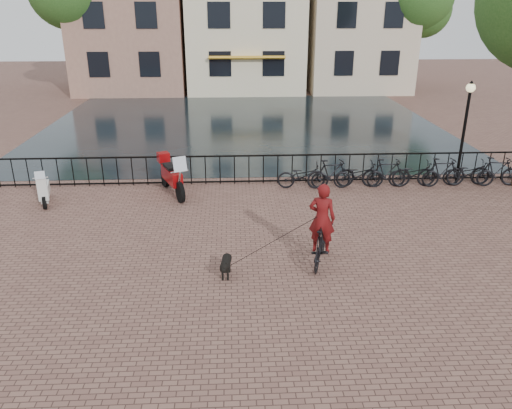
{
  "coord_description": "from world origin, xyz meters",
  "views": [
    {
      "loc": [
        -0.56,
        -8.44,
        5.79
      ],
      "look_at": [
        0.0,
        3.0,
        1.2
      ],
      "focal_mm": 35.0,
      "sensor_mm": 36.0,
      "label": 1
    }
  ],
  "objects_px": {
    "lamp_post": "(466,116)",
    "dog": "(226,266)",
    "cyclist": "(321,229)",
    "scooter": "(43,184)",
    "motorcycle": "(172,172)"
  },
  "relations": [
    {
      "from": "cyclist",
      "to": "dog",
      "type": "bearing_deg",
      "value": 30.61
    },
    {
      "from": "lamp_post",
      "to": "dog",
      "type": "relative_size",
      "value": 4.23
    },
    {
      "from": "cyclist",
      "to": "scooter",
      "type": "bearing_deg",
      "value": -10.8
    },
    {
      "from": "lamp_post",
      "to": "dog",
      "type": "xyz_separation_m",
      "value": [
        -7.95,
        -5.99,
        -2.11
      ]
    },
    {
      "from": "cyclist",
      "to": "scooter",
      "type": "xyz_separation_m",
      "value": [
        -7.94,
        4.36,
        -0.28
      ]
    },
    {
      "from": "dog",
      "to": "scooter",
      "type": "height_order",
      "value": "scooter"
    },
    {
      "from": "dog",
      "to": "motorcycle",
      "type": "height_order",
      "value": "motorcycle"
    },
    {
      "from": "lamp_post",
      "to": "dog",
      "type": "distance_m",
      "value": 10.18
    },
    {
      "from": "lamp_post",
      "to": "cyclist",
      "type": "xyz_separation_m",
      "value": [
        -5.71,
        -5.49,
        -1.48
      ]
    },
    {
      "from": "cyclist",
      "to": "motorcycle",
      "type": "height_order",
      "value": "cyclist"
    },
    {
      "from": "lamp_post",
      "to": "cyclist",
      "type": "height_order",
      "value": "lamp_post"
    },
    {
      "from": "scooter",
      "to": "dog",
      "type": "bearing_deg",
      "value": -56.4
    },
    {
      "from": "cyclist",
      "to": "lamp_post",
      "type": "bearing_deg",
      "value": -118.17
    },
    {
      "from": "lamp_post",
      "to": "scooter",
      "type": "distance_m",
      "value": 13.81
    },
    {
      "from": "cyclist",
      "to": "dog",
      "type": "height_order",
      "value": "cyclist"
    }
  ]
}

